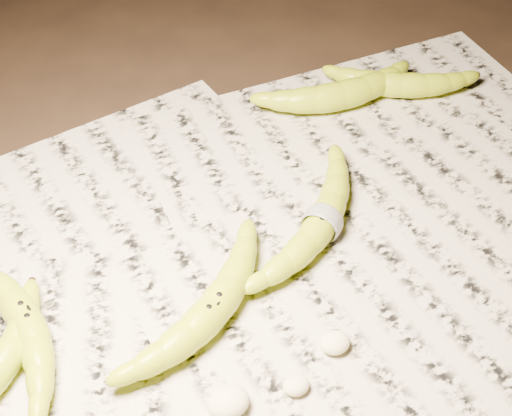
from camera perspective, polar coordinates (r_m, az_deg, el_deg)
name	(u,v)px	position (r m, az deg, el deg)	size (l,w,h in m)	color
ground	(282,262)	(0.79, 2.12, -4.32)	(3.00, 3.00, 0.00)	black
newspaper_patch	(267,274)	(0.78, 0.88, -5.27)	(0.90, 0.70, 0.01)	#BDB6A2
banana_left_a	(24,318)	(0.75, -18.04, -8.36)	(0.20, 0.06, 0.03)	#B3CB19
banana_center	(213,308)	(0.72, -3.47, -7.98)	(0.21, 0.06, 0.04)	#B3CB19
banana_taped	(322,221)	(0.80, 5.33, -1.02)	(0.22, 0.06, 0.04)	#B3CB19
banana_upper_a	(402,83)	(1.01, 11.57, 9.78)	(0.18, 0.06, 0.04)	#B3CB19
banana_upper_b	(341,93)	(0.98, 6.81, 9.11)	(0.20, 0.06, 0.04)	#B3CB19
measuring_tape	(322,221)	(0.80, 5.33, -1.02)	(0.05, 0.05, 0.00)	white
flesh_chunk_a	(228,400)	(0.67, -2.22, -15.09)	(0.04, 0.03, 0.02)	#FFFAC5
flesh_chunk_b	(335,340)	(0.71, 6.36, -10.48)	(0.03, 0.03, 0.02)	#FFFAC5
flesh_chunk_c	(296,383)	(0.69, 3.25, -13.82)	(0.03, 0.02, 0.02)	#FFFAC5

